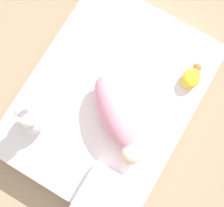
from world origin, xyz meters
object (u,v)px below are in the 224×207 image
Objects in this scene: bunny_plush at (30,119)px; pillow at (105,203)px; swaddled_baby at (116,116)px; turtle_plush at (192,77)px.

pillow is at bearing -107.19° from bunny_plush.
bunny_plush reaches higher than swaddled_baby.
turtle_plush is (0.81, -0.07, -0.00)m from pillow.
swaddled_baby is at bearing -57.07° from bunny_plush.
bunny_plush is at bearing 72.81° from pillow.
swaddled_baby reaches higher than turtle_plush.
pillow is 2.00× the size of turtle_plush.
pillow is at bearing 174.96° from turtle_plush.
bunny_plush is at bearing -107.91° from swaddled_baby.
pillow is 0.81m from turtle_plush.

